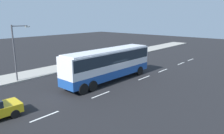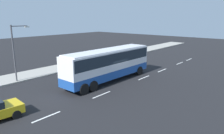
% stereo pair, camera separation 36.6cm
% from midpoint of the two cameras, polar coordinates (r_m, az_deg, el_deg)
% --- Properties ---
extents(ground_plane, '(120.00, 120.00, 0.00)m').
position_cam_midpoint_polar(ground_plane, '(24.54, 0.80, -3.59)').
color(ground_plane, black).
extents(sidewalk_curb, '(80.00, 4.00, 0.15)m').
position_cam_midpoint_polar(sidewalk_curb, '(31.26, -12.51, -0.04)').
color(sidewalk_curb, '#A8A399').
rests_on(sidewalk_curb, ground_plane).
extents(lane_centreline, '(36.51, 0.16, 0.01)m').
position_cam_midpoint_polar(lane_centreline, '(24.59, 7.31, -3.65)').
color(lane_centreline, white).
rests_on(lane_centreline, ground_plane).
extents(coach_bus, '(12.16, 2.76, 3.66)m').
position_cam_midpoint_polar(coach_bus, '(23.69, -0.37, 1.45)').
color(coach_bus, '#1E4C9E').
rests_on(coach_bus, ground_plane).
extents(pedestrian_near_curb, '(0.32, 0.32, 1.70)m').
position_cam_midpoint_polar(pedestrian_near_curb, '(33.96, -4.28, 3.12)').
color(pedestrian_near_curb, brown).
rests_on(pedestrian_near_curb, sidewalk_curb).
extents(pedestrian_at_crossing, '(0.32, 0.32, 1.77)m').
position_cam_midpoint_polar(pedestrian_at_crossing, '(31.64, -12.36, 2.17)').
color(pedestrian_at_crossing, brown).
rests_on(pedestrian_at_crossing, sidewalk_curb).
extents(street_lamp, '(2.10, 0.24, 6.23)m').
position_cam_midpoint_polar(street_lamp, '(25.55, -24.23, 4.67)').
color(street_lamp, '#47474C').
rests_on(street_lamp, sidewalk_curb).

